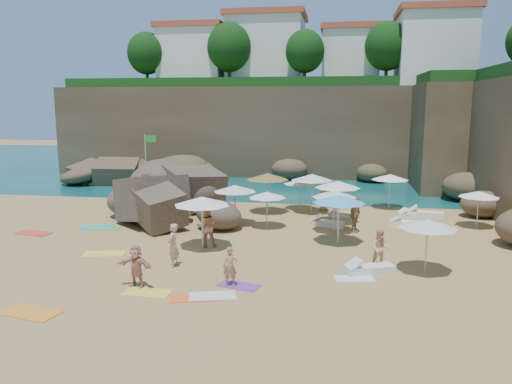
% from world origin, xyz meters
% --- Properties ---
extents(ground, '(120.00, 120.00, 0.00)m').
position_xyz_m(ground, '(0.00, 0.00, 0.00)').
color(ground, tan).
rests_on(ground, ground).
extents(seawater, '(120.00, 120.00, 0.00)m').
position_xyz_m(seawater, '(0.00, 30.00, 0.00)').
color(seawater, '#0C4751').
rests_on(seawater, ground).
extents(cliff_back, '(44.00, 8.00, 8.00)m').
position_xyz_m(cliff_back, '(2.00, 25.00, 4.00)').
color(cliff_back, brown).
rests_on(cliff_back, ground).
extents(cliff_corner, '(10.00, 12.00, 8.00)m').
position_xyz_m(cliff_corner, '(17.00, 20.00, 4.00)').
color(cliff_corner, brown).
rests_on(cliff_corner, ground).
extents(rock_promontory, '(12.00, 7.00, 2.00)m').
position_xyz_m(rock_promontory, '(-11.00, 16.00, 0.00)').
color(rock_promontory, brown).
rests_on(rock_promontory, ground).
extents(clifftop_buildings, '(28.48, 9.48, 7.00)m').
position_xyz_m(clifftop_buildings, '(2.96, 25.79, 11.24)').
color(clifftop_buildings, white).
rests_on(clifftop_buildings, cliff_back).
extents(clifftop_trees, '(35.60, 23.82, 4.40)m').
position_xyz_m(clifftop_trees, '(4.78, 19.52, 11.26)').
color(clifftop_trees, '#11380F').
rests_on(clifftop_trees, ground).
extents(marina_masts, '(3.10, 0.10, 6.00)m').
position_xyz_m(marina_masts, '(-16.50, 30.00, 3.00)').
color(marina_masts, white).
rests_on(marina_masts, ground).
extents(rock_outcrop, '(8.05, 6.51, 2.92)m').
position_xyz_m(rock_outcrop, '(-2.30, 4.39, 0.00)').
color(rock_outcrop, brown).
rests_on(rock_outcrop, ground).
extents(flag_pole, '(0.83, 0.31, 4.34)m').
position_xyz_m(flag_pole, '(-7.72, 12.56, 2.77)').
color(flag_pole, silver).
rests_on(flag_pole, ground).
extents(parasol_0, '(2.06, 2.06, 1.95)m').
position_xyz_m(parasol_0, '(2.51, 3.45, 1.79)').
color(parasol_0, silver).
rests_on(parasol_0, ground).
extents(parasol_1, '(2.02, 2.02, 1.91)m').
position_xyz_m(parasol_1, '(3.85, 8.45, 1.76)').
color(parasol_1, silver).
rests_on(parasol_1, ground).
extents(parasol_2, '(2.51, 2.51, 2.37)m').
position_xyz_m(parasol_2, '(6.19, 5.11, 2.18)').
color(parasol_2, silver).
rests_on(parasol_2, ground).
extents(parasol_3, '(2.31, 2.31, 2.18)m').
position_xyz_m(parasol_3, '(9.42, 9.61, 2.00)').
color(parasol_3, silver).
rests_on(parasol_3, ground).
extents(parasol_4, '(2.08, 2.08, 1.97)m').
position_xyz_m(parasol_4, '(13.61, 5.35, 1.81)').
color(parasol_4, silver).
rests_on(parasol_4, ground).
extents(parasol_5, '(2.33, 2.33, 2.20)m').
position_xyz_m(parasol_5, '(0.72, 3.76, 2.02)').
color(parasol_5, silver).
rests_on(parasol_5, ground).
extents(parasol_6, '(2.57, 2.57, 2.43)m').
position_xyz_m(parasol_6, '(2.03, 7.05, 2.23)').
color(parasol_6, silver).
rests_on(parasol_6, ground).
extents(parasol_7, '(2.52, 2.52, 2.38)m').
position_xyz_m(parasol_7, '(4.66, 7.48, 2.18)').
color(parasol_7, silver).
rests_on(parasol_7, ground).
extents(parasol_8, '(2.31, 2.31, 2.18)m').
position_xyz_m(parasol_8, '(6.03, 3.10, 2.00)').
color(parasol_8, silver).
rests_on(parasol_8, ground).
extents(parasol_9, '(2.56, 2.56, 2.42)m').
position_xyz_m(parasol_9, '(0.17, -0.89, 2.22)').
color(parasol_9, silver).
rests_on(parasol_9, ground).
extents(parasol_10, '(2.48, 2.48, 2.34)m').
position_xyz_m(parasol_10, '(6.28, 0.99, 2.15)').
color(parasol_10, silver).
rests_on(parasol_10, ground).
extents(parasol_11, '(2.28, 2.28, 2.16)m').
position_xyz_m(parasol_11, '(9.68, -2.67, 1.98)').
color(parasol_11, silver).
rests_on(parasol_11, ground).
extents(lounger_0, '(1.78, 0.78, 0.27)m').
position_xyz_m(lounger_0, '(6.56, 6.68, 0.13)').
color(lounger_0, silver).
rests_on(lounger_0, ground).
extents(lounger_1, '(1.80, 1.03, 0.27)m').
position_xyz_m(lounger_1, '(10.56, 7.38, 0.13)').
color(lounger_1, white).
rests_on(lounger_1, ground).
extents(lounger_2, '(2.12, 0.89, 0.32)m').
position_xyz_m(lounger_2, '(11.27, 7.48, 0.16)').
color(lounger_2, white).
rests_on(lounger_2, ground).
extents(lounger_3, '(1.94, 0.95, 0.29)m').
position_xyz_m(lounger_3, '(5.68, 4.23, 0.14)').
color(lounger_3, silver).
rests_on(lounger_3, ground).
extents(lounger_4, '(1.98, 0.91, 0.30)m').
position_xyz_m(lounger_4, '(10.04, 4.93, 0.15)').
color(lounger_4, white).
rests_on(lounger_4, ground).
extents(lounger_5, '(2.05, 1.37, 0.30)m').
position_xyz_m(lounger_5, '(7.54, -3.06, 0.15)').
color(lounger_5, silver).
rests_on(lounger_5, ground).
extents(towel_2, '(2.03, 1.29, 0.03)m').
position_xyz_m(towel_2, '(-3.31, -8.71, 0.02)').
color(towel_2, orange).
rests_on(towel_2, ground).
extents(towel_4, '(1.68, 0.86, 0.03)m').
position_xyz_m(towel_4, '(-0.29, -6.47, 0.01)').
color(towel_4, yellow).
rests_on(towel_4, ground).
extents(towel_5, '(1.77, 1.22, 0.03)m').
position_xyz_m(towel_5, '(2.05, -6.41, 0.01)').
color(towel_5, silver).
rests_on(towel_5, ground).
extents(towel_6, '(1.66, 1.14, 0.03)m').
position_xyz_m(towel_6, '(2.76, -5.28, 0.01)').
color(towel_6, purple).
rests_on(towel_6, ground).
extents(towel_7, '(1.95, 1.23, 0.03)m').
position_xyz_m(towel_7, '(-9.07, 0.28, 0.02)').
color(towel_7, red).
rests_on(towel_7, ground).
extents(towel_8, '(1.90, 1.48, 0.03)m').
position_xyz_m(towel_8, '(-6.48, 2.07, 0.02)').
color(towel_8, '#2A93E2').
rests_on(towel_8, ground).
extents(towel_10, '(1.78, 1.24, 0.03)m').
position_xyz_m(towel_10, '(1.44, -6.64, 0.01)').
color(towel_10, '#FF5D28').
rests_on(towel_10, ground).
extents(towel_11, '(1.85, 1.09, 0.03)m').
position_xyz_m(towel_11, '(-6.06, 1.83, 0.02)').
color(towel_11, green).
rests_on(towel_11, ground).
extents(towel_12, '(1.92, 1.26, 0.03)m').
position_xyz_m(towel_12, '(-3.89, -2.47, 0.02)').
color(towel_12, yellow).
rests_on(towel_12, ground).
extents(towel_13, '(1.58, 1.01, 0.03)m').
position_xyz_m(towel_13, '(6.93, -3.84, 0.01)').
color(towel_13, silver).
rests_on(towel_13, ground).
extents(person_stand_1, '(1.11, 0.98, 1.91)m').
position_xyz_m(person_stand_1, '(0.27, -0.53, 0.95)').
color(person_stand_1, tan).
rests_on(person_stand_1, ground).
extents(person_stand_2, '(1.03, 0.72, 1.47)m').
position_xyz_m(person_stand_2, '(5.99, 8.99, 0.74)').
color(person_stand_2, tan).
rests_on(person_stand_2, ground).
extents(person_stand_3, '(0.89, 1.18, 1.87)m').
position_xyz_m(person_stand_3, '(7.13, 3.25, 0.93)').
color(person_stand_3, '#A07E50').
rests_on(person_stand_3, ground).
extents(person_stand_4, '(0.69, 0.85, 1.52)m').
position_xyz_m(person_stand_4, '(5.36, 8.30, 0.76)').
color(person_stand_4, tan).
rests_on(person_stand_4, ground).
extents(person_stand_5, '(1.46, 0.93, 1.53)m').
position_xyz_m(person_stand_5, '(-3.83, 9.43, 0.76)').
color(person_stand_5, tan).
rests_on(person_stand_5, ground).
extents(person_stand_6, '(0.45, 0.67, 1.79)m').
position_xyz_m(person_stand_6, '(-0.31, -3.56, 0.90)').
color(person_stand_6, tan).
rests_on(person_stand_6, ground).
extents(person_lie_3, '(1.71, 1.80, 0.41)m').
position_xyz_m(person_lie_3, '(-0.87, -6.01, 0.20)').
color(person_lie_3, tan).
rests_on(person_lie_3, ground).
extents(person_lie_4, '(0.55, 1.44, 0.34)m').
position_xyz_m(person_lie_4, '(2.45, -5.38, 0.17)').
color(person_lie_4, '#A27851').
rests_on(person_lie_4, ground).
extents(person_lie_5, '(0.85, 1.64, 0.61)m').
position_xyz_m(person_lie_5, '(7.96, -2.50, 0.30)').
color(person_lie_5, '#E8AA84').
rests_on(person_lie_5, ground).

